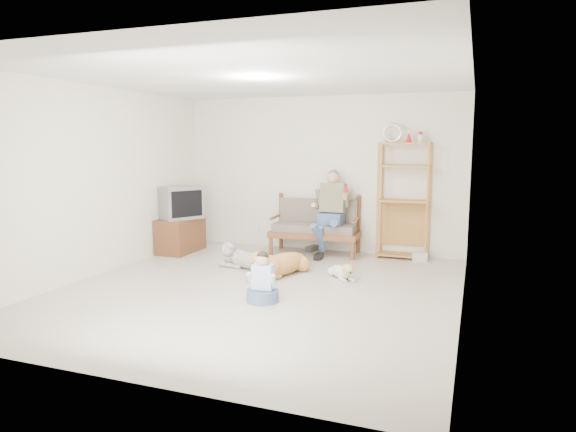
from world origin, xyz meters
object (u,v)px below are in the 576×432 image
at_px(loveseat, 316,225).
at_px(etagere, 403,199).
at_px(golden_retriever, 279,264).
at_px(tv_stand, 180,235).

relative_size(loveseat, etagere, 0.70).
distance_m(etagere, golden_retriever, 2.48).
xyz_separation_m(etagere, golden_retriever, (-1.49, -1.80, -0.80)).
relative_size(etagere, tv_stand, 2.46).
height_order(etagere, tv_stand, etagere).
bearing_deg(etagere, golden_retriever, -129.65).
relative_size(loveseat, golden_retriever, 1.11).
height_order(etagere, golden_retriever, etagere).
bearing_deg(loveseat, golden_retriever, -95.46).
xyz_separation_m(tv_stand, golden_retriever, (2.22, -0.95, -0.12)).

